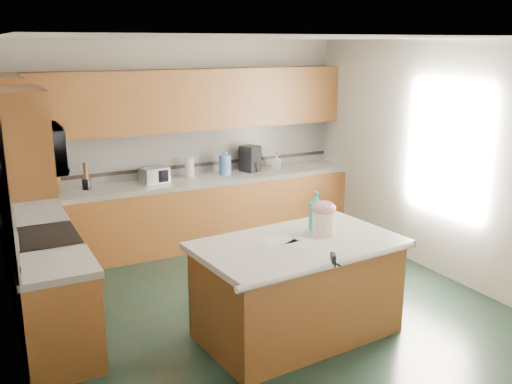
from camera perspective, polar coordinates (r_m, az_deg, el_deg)
floor at (r=6.08m, az=0.25°, el=-11.18°), size 4.60×4.60×0.00m
ceiling at (r=5.47m, az=0.28°, el=15.16°), size 4.60×4.60×0.00m
wall_back at (r=7.72m, az=-7.70°, el=4.84°), size 4.60×0.04×2.70m
wall_front at (r=3.81m, az=16.62°, el=-6.03°), size 4.60×0.04×2.70m
wall_left at (r=5.04m, az=-23.89°, el=-1.63°), size 0.04×4.60×2.70m
wall_right at (r=6.98m, az=17.46°, el=3.24°), size 0.04×4.60×2.70m
back_base_cab at (r=7.64m, az=-6.66°, el=-2.33°), size 4.60×0.60×0.86m
back_countertop at (r=7.52m, az=-6.76°, el=1.02°), size 4.60×0.64×0.06m
back_upper_cab at (r=7.47m, az=-7.38°, el=9.09°), size 4.60×0.33×0.78m
back_backsplash at (r=7.71m, az=-7.59°, el=3.96°), size 4.60×0.02×0.63m
back_accent_band at (r=7.74m, az=-7.53°, el=2.54°), size 4.60×0.01×0.05m
left_base_cab_rear at (r=6.56m, az=-21.04°, el=-6.16°), size 0.60×0.82×0.86m
left_counter_rear at (r=6.42m, az=-21.41°, el=-2.31°), size 0.64×0.82×0.06m
left_base_cab_front at (r=5.16m, az=-19.02°, el=-11.75°), size 0.60×0.72×0.86m
left_counter_front at (r=4.97m, az=-19.47°, el=-6.99°), size 0.64×0.72×0.06m
left_backsplash at (r=5.60m, az=-23.83°, el=-1.29°), size 0.02×2.30×0.63m
left_accent_band at (r=5.65m, az=-23.57°, el=-3.19°), size 0.01×2.30×0.05m
left_upper_cab_rear at (r=6.34m, az=-23.66°, el=6.99°), size 0.33×1.09×0.78m
left_upper_cab_front at (r=4.69m, az=-22.19°, el=4.82°), size 0.33×0.72×0.78m
range_body at (r=5.82m, az=-20.14°, el=-8.62°), size 0.60×0.76×0.88m
range_oven_door at (r=5.87m, az=-17.27°, el=-8.60°), size 0.02×0.68×0.55m
range_cooktop at (r=5.66m, az=-20.54°, el=-4.33°), size 0.62×0.78×0.04m
range_handle at (r=5.74m, az=-17.27°, el=-5.07°), size 0.02×0.66×0.02m
range_backguard at (r=5.61m, az=-23.28°, el=-3.50°), size 0.06×0.76×0.18m
microwave at (r=5.46m, az=-21.33°, el=3.96°), size 0.50×0.73×0.41m
island_base at (r=5.36m, az=4.15°, el=-9.91°), size 1.82×1.14×0.86m
island_top at (r=5.18m, az=4.24°, el=-5.28°), size 1.93×1.25×0.06m
island_bullnose at (r=4.75m, az=7.69°, el=-7.26°), size 1.84×0.22×0.06m
treat_jar at (r=5.35m, az=6.75°, el=-3.10°), size 0.25×0.25×0.22m
treat_jar_lid at (r=5.31m, az=6.80°, el=-1.64°), size 0.23×0.23×0.14m
treat_jar_knob at (r=5.30m, az=6.82°, el=-1.14°), size 0.07×0.03×0.03m
treat_jar_knob_end_l at (r=5.28m, az=6.48°, el=-1.19°), size 0.04×0.04×0.04m
treat_jar_knob_end_r at (r=5.32m, az=7.15°, el=-1.09°), size 0.04×0.04×0.04m
soap_bottle_island at (r=5.44m, az=6.01°, el=-1.90°), size 0.19×0.19×0.38m
paper_sheet_a at (r=5.13m, az=4.52°, el=-5.11°), size 0.35×0.32×0.00m
paper_sheet_b at (r=5.18m, az=2.28°, el=-4.86°), size 0.31×0.23×0.00m
clamp_body at (r=4.76m, az=7.70°, el=-6.70°), size 0.08×0.11×0.10m
clamp_handle at (r=4.72m, az=8.15°, el=-7.18°), size 0.02×0.08×0.02m
knife_block at (r=7.15m, az=-19.38°, el=0.68°), size 0.14×0.17×0.23m
utensil_crock at (r=7.24m, az=-16.57°, el=0.77°), size 0.11×0.11×0.14m
utensil_bundle at (r=7.21m, az=-16.67°, el=2.07°), size 0.06×0.06×0.20m
toaster_oven at (r=7.40m, az=-10.12°, el=1.69°), size 0.38×0.30×0.20m
toaster_oven_door at (r=7.30m, az=-9.87°, el=1.52°), size 0.30×0.01×0.16m
paper_towel at (r=7.59m, az=-6.65°, el=2.44°), size 0.12×0.12×0.27m
paper_towel_base at (r=7.62m, az=-6.63°, el=1.50°), size 0.18×0.18×0.01m
water_jug at (r=7.74m, az=-3.11°, el=2.75°), size 0.16×0.16×0.27m
water_jug_neck at (r=7.71m, az=-3.13°, el=3.87°), size 0.08×0.08×0.04m
coffee_maker at (r=7.91m, az=-0.60°, el=3.36°), size 0.28×0.30×0.36m
coffee_carafe at (r=7.88m, az=-0.43°, el=2.54°), size 0.15×0.15×0.15m
soap_bottle_back at (r=8.09m, az=2.10°, el=3.07°), size 0.13×0.14×0.21m
soap_back_cap at (r=8.06m, az=2.10°, el=3.91°), size 0.02×0.02×0.03m
window_light_proxy at (r=6.79m, az=18.55°, el=4.14°), size 0.02×1.40×1.10m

